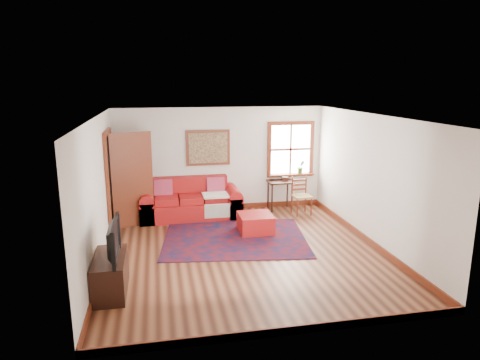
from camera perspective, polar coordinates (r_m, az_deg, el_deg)
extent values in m
plane|color=#401D11|center=(8.06, 0.42, -9.51)|extent=(5.50, 5.50, 0.00)
cube|color=silver|center=(10.32, -2.63, 2.75)|extent=(5.00, 0.04, 2.50)
cube|color=silver|center=(5.12, 6.67, -8.11)|extent=(5.00, 0.04, 2.50)
cube|color=silver|center=(7.59, -18.41, -1.68)|extent=(0.04, 5.50, 2.50)
cube|color=silver|center=(8.51, 17.15, -0.04)|extent=(0.04, 5.50, 2.50)
cube|color=white|center=(7.47, 0.45, 8.50)|extent=(5.00, 5.50, 0.04)
cube|color=maroon|center=(10.58, -2.55, -3.62)|extent=(5.00, 0.03, 0.12)
cube|color=maroon|center=(7.96, -17.68, -10.00)|extent=(0.03, 5.50, 0.12)
cube|color=maroon|center=(8.84, 16.55, -7.57)|extent=(0.03, 5.50, 0.12)
cube|color=white|center=(10.66, 6.73, 4.10)|extent=(1.00, 0.02, 1.20)
cube|color=maroon|center=(10.57, 6.85, 7.54)|extent=(1.18, 0.06, 0.09)
cube|color=maroon|center=(10.77, 6.67, 0.69)|extent=(1.18, 0.06, 0.09)
cube|color=maroon|center=(10.50, 3.92, 4.01)|extent=(0.09, 0.06, 1.20)
cube|color=maroon|center=(10.83, 9.51, 4.14)|extent=(0.09, 0.06, 1.20)
cube|color=maroon|center=(10.65, 6.76, 4.08)|extent=(1.00, 0.04, 0.05)
cube|color=maroon|center=(10.70, 6.78, 0.74)|extent=(1.15, 0.20, 0.04)
imported|color=#396624|center=(10.72, 8.11, 1.74)|extent=(0.18, 0.15, 0.33)
cube|color=black|center=(9.18, -17.07, -0.55)|extent=(0.02, 0.90, 2.05)
cube|color=maroon|center=(8.70, -17.18, -1.29)|extent=(0.06, 0.09, 2.05)
cube|color=maroon|center=(9.66, -16.61, 0.14)|extent=(0.06, 0.09, 2.05)
cube|color=maroon|center=(9.00, -17.33, 6.10)|extent=(0.06, 1.08, 0.09)
cube|color=maroon|center=(9.43, -14.16, -0.02)|extent=(0.86, 0.35, 2.05)
cube|color=silver|center=(9.41, -14.19, 0.59)|extent=(0.56, 0.22, 1.33)
cube|color=maroon|center=(10.20, -4.30, 4.32)|extent=(1.05, 0.04, 0.85)
cube|color=tan|center=(10.17, -4.28, 4.29)|extent=(0.92, 0.03, 0.72)
cube|color=#520B11|center=(8.69, -0.70, -7.74)|extent=(3.08, 2.60, 0.02)
cube|color=#A51516|center=(9.99, -6.55, -3.87)|extent=(2.30, 0.95, 0.40)
cube|color=#A51516|center=(10.20, -6.78, -0.90)|extent=(1.79, 0.26, 0.50)
cube|color=#A51516|center=(9.95, -12.26, -3.85)|extent=(0.32, 0.95, 0.50)
cube|color=#A51516|center=(10.10, -0.95, -3.31)|extent=(0.32, 0.95, 0.50)
cube|color=red|center=(10.01, -10.19, -1.11)|extent=(0.42, 0.20, 0.44)
cube|color=red|center=(10.10, -3.26, -0.80)|extent=(0.42, 0.20, 0.44)
cube|color=silver|center=(9.78, -3.29, -2.02)|extent=(0.58, 0.52, 0.04)
cube|color=#A51516|center=(8.98, 2.06, -5.79)|extent=(0.69, 0.69, 0.39)
cube|color=black|center=(10.46, 5.38, -0.24)|extent=(0.60, 0.45, 0.04)
cylinder|color=black|center=(10.31, 4.29, -2.48)|extent=(0.04, 0.04, 0.68)
cylinder|color=black|center=(10.45, 6.93, -2.33)|extent=(0.04, 0.04, 0.68)
cylinder|color=black|center=(10.65, 3.77, -1.96)|extent=(0.04, 0.04, 0.68)
cylinder|color=black|center=(10.79, 6.33, -1.82)|extent=(0.04, 0.04, 0.68)
cube|color=tan|center=(10.20, 8.23, -2.16)|extent=(0.44, 0.42, 0.04)
cylinder|color=maroon|center=(10.05, 7.66, -3.74)|extent=(0.04, 0.04, 0.42)
cylinder|color=maroon|center=(10.19, 9.48, -3.57)|extent=(0.04, 0.04, 0.42)
cylinder|color=maroon|center=(10.28, 6.96, -2.00)|extent=(0.04, 0.04, 0.88)
cylinder|color=maroon|center=(10.42, 8.75, -1.85)|extent=(0.04, 0.04, 0.88)
cube|color=maroon|center=(10.29, 7.90, -0.62)|extent=(0.35, 0.06, 0.26)
cube|color=black|center=(6.79, -16.90, -11.99)|extent=(0.46, 1.03, 0.56)
imported|color=black|center=(6.53, -17.09, -7.69)|extent=(0.13, 0.97, 0.56)
cylinder|color=silver|center=(7.00, -16.39, -7.87)|extent=(0.12, 0.12, 0.18)
cylinder|color=#FFA53F|center=(7.01, -16.37, -8.10)|extent=(0.07, 0.07, 0.12)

